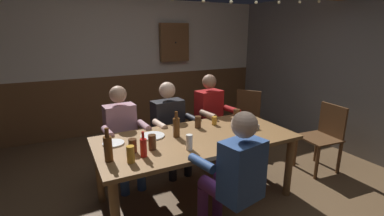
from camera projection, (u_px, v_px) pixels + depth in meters
The scene contains 26 objects.
ground_plane at pixel (204, 206), 2.89m from camera, with size 6.60×6.60×0.00m, color brown.
back_wall_upper at pixel (128, 38), 4.85m from camera, with size 5.24×0.12×1.33m, color silver.
back_wall_wainscot at pixel (132, 102), 5.17m from camera, with size 5.24×0.12×1.03m, color brown.
side_wall_concrete at pixel (374, 78), 3.74m from camera, with size 0.12×5.50×2.36m, color gray.
dining_table at pixel (196, 144), 2.88m from camera, with size 2.06×0.98×0.73m.
person_0 at pixel (123, 132), 3.22m from camera, with size 0.52×0.54×1.19m.
person_1 at pixel (170, 123), 3.50m from camera, with size 0.57×0.53×1.18m.
person_2 at pixel (212, 116), 3.75m from camera, with size 0.53×0.56×1.24m.
person_3 at pixel (234, 172), 2.25m from camera, with size 0.53×0.59×1.21m.
chair_empty_near_right at pixel (324, 135), 3.58m from camera, with size 0.48×0.48×0.88m.
chair_empty_near_left at pixel (246, 116), 4.40m from camera, with size 0.61×0.61×0.88m.
condiment_caddy at pixel (252, 127), 3.08m from camera, with size 0.14×0.10×0.05m, color #B2B7BC.
plate_0 at pixel (113, 143), 2.66m from camera, with size 0.21×0.21×0.01m, color white.
plate_1 at pixel (153, 136), 2.85m from camera, with size 0.25×0.25×0.01m, color white.
bottle_0 at pixel (143, 147), 2.37m from camera, with size 0.06×0.06×0.23m.
bottle_1 at pixel (108, 148), 2.28m from camera, with size 0.07×0.07×0.30m.
bottle_2 at pixel (176, 127), 2.82m from camera, with size 0.07×0.07×0.28m.
pint_glass_0 at pixel (214, 121), 3.21m from camera, with size 0.06×0.06×0.10m, color gold.
pint_glass_1 at pixel (133, 146), 2.46m from camera, with size 0.08×0.08×0.13m, color #4C2D19.
pint_glass_2 at pixel (152, 142), 2.52m from camera, with size 0.07×0.07×0.14m, color #4C2D19.
pint_glass_3 at pixel (245, 119), 3.20m from camera, with size 0.08×0.08×0.15m, color #E5C64C.
pint_glass_4 at pixel (131, 154), 2.27m from camera, with size 0.07×0.07×0.15m, color gold.
pint_glass_5 at pixel (189, 142), 2.52m from camera, with size 0.06×0.06×0.15m, color white.
pint_glass_6 at pixel (237, 116), 3.32m from camera, with size 0.08×0.08×0.16m, color #4C2D19.
pint_glass_7 at pixel (198, 122), 3.10m from camera, with size 0.07×0.07×0.14m, color #4C2D19.
wall_dart_cabinet at pixel (174, 42), 5.13m from camera, with size 0.56×0.15×0.70m.
Camera 1 is at (-1.24, -2.18, 1.78)m, focal length 25.43 mm.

